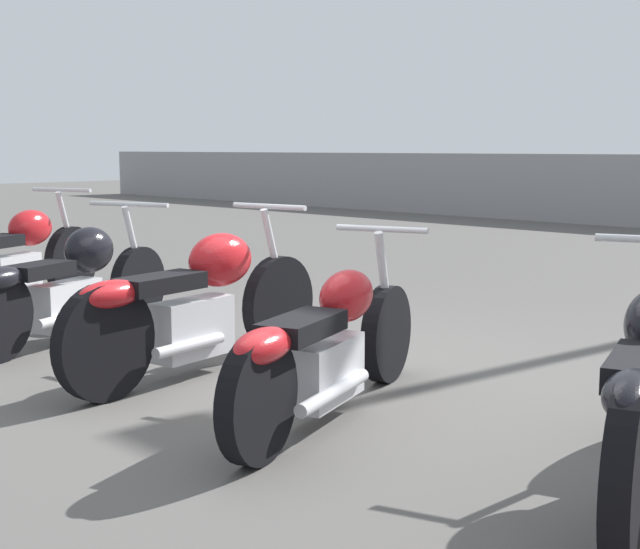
% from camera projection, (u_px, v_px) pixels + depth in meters
% --- Properties ---
extents(ground_plane, '(60.00, 60.00, 0.00)m').
position_uv_depth(ground_plane, '(314.00, 380.00, 5.45)').
color(ground_plane, '#514F4C').
extents(motorcycle_slot_0, '(1.01, 2.00, 1.04)m').
position_uv_depth(motorcycle_slot_0, '(15.00, 259.00, 7.80)').
color(motorcycle_slot_0, black).
rests_on(motorcycle_slot_0, ground_plane).
extents(motorcycle_slot_1, '(1.01, 2.09, 0.98)m').
position_uv_depth(motorcycle_slot_1, '(70.00, 284.00, 6.50)').
color(motorcycle_slot_1, black).
rests_on(motorcycle_slot_1, ground_plane).
extents(motorcycle_slot_2, '(0.66, 2.21, 1.04)m').
position_uv_depth(motorcycle_slot_2, '(197.00, 303.00, 5.55)').
color(motorcycle_slot_2, black).
rests_on(motorcycle_slot_2, ground_plane).
extents(motorcycle_slot_3, '(0.92, 2.08, 0.96)m').
position_uv_depth(motorcycle_slot_3, '(327.00, 346.00, 4.61)').
color(motorcycle_slot_3, black).
rests_on(motorcycle_slot_3, ground_plane).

